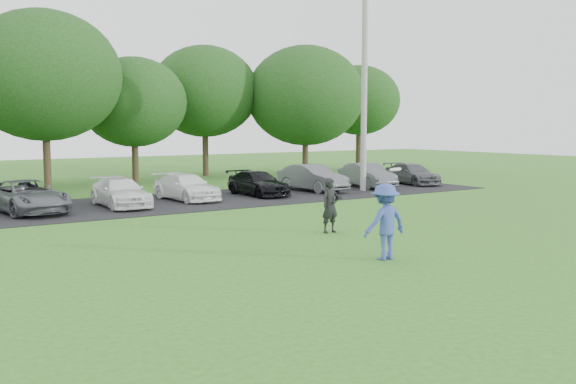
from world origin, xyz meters
name	(u,v)px	position (x,y,z in m)	size (l,w,h in m)	color
ground	(373,261)	(0.00, 0.00, 0.00)	(100.00, 100.00, 0.00)	#336A1E
parking_lot	(154,203)	(0.00, 13.00, 0.01)	(32.00, 6.50, 0.03)	black
utility_pole	(364,77)	(10.07, 12.09, 5.34)	(0.28, 0.28, 10.68)	#9B9C97
frisbee_player	(385,222)	(0.37, 0.02, 0.89)	(1.16, 0.68, 2.13)	#374E9D
camera_bystander	(330,205)	(1.60, 3.68, 0.80)	(0.61, 0.45, 1.60)	black
parked_cars	(111,191)	(-1.71, 13.11, 0.60)	(30.93, 4.85, 1.25)	white
tree_row	(108,91)	(1.51, 22.76, 4.91)	(42.39, 9.85, 8.64)	#38281C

